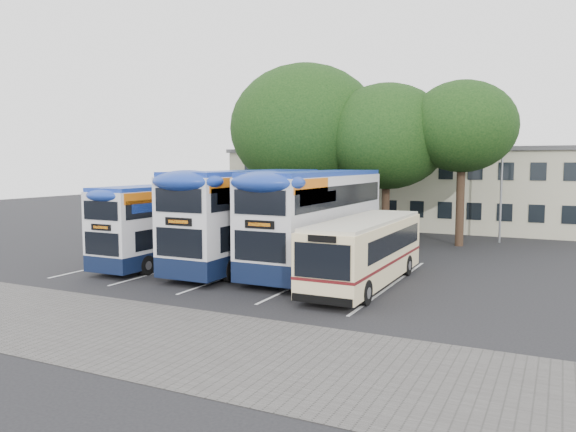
% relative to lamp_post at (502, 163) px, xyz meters
% --- Properties ---
extents(ground, '(120.00, 120.00, 0.00)m').
position_rel_lamp_post_xyz_m(ground, '(-6.00, -19.97, -5.08)').
color(ground, black).
rests_on(ground, ground).
extents(paving_strip, '(40.00, 6.00, 0.01)m').
position_rel_lamp_post_xyz_m(paving_strip, '(-8.00, -24.97, -5.08)').
color(paving_strip, '#595654').
rests_on(paving_strip, ground).
extents(bay_lines, '(14.12, 11.00, 0.01)m').
position_rel_lamp_post_xyz_m(bay_lines, '(-9.75, -14.97, -5.08)').
color(bay_lines, silver).
rests_on(bay_lines, ground).
extents(depot_building, '(32.40, 8.40, 6.20)m').
position_rel_lamp_post_xyz_m(depot_building, '(-6.00, 7.02, -1.93)').
color(depot_building, '#BFB999').
rests_on(depot_building, ground).
extents(lamp_post, '(0.25, 1.05, 9.06)m').
position_rel_lamp_post_xyz_m(lamp_post, '(0.00, 0.00, 0.00)').
color(lamp_post, gray).
rests_on(lamp_post, ground).
extents(tree_left, '(10.23, 10.23, 11.78)m').
position_rel_lamp_post_xyz_m(tree_left, '(-12.53, -2.36, 2.33)').
color(tree_left, black).
rests_on(tree_left, ground).
extents(tree_mid, '(7.91, 7.91, 10.11)m').
position_rel_lamp_post_xyz_m(tree_mid, '(-6.73, -2.53, 1.65)').
color(tree_mid, black).
rests_on(tree_mid, ground).
extents(tree_right, '(6.48, 6.48, 10.01)m').
position_rel_lamp_post_xyz_m(tree_right, '(-2.09, -2.49, 2.14)').
color(tree_right, black).
rests_on(tree_right, ground).
extents(bus_dd_left, '(2.32, 9.56, 3.98)m').
position_rel_lamp_post_xyz_m(bus_dd_left, '(-14.34, -14.84, -2.89)').
color(bus_dd_left, '#0D1733').
rests_on(bus_dd_left, ground).
extents(bus_dd_mid, '(2.74, 11.28, 4.70)m').
position_rel_lamp_post_xyz_m(bus_dd_mid, '(-10.33, -13.82, -2.49)').
color(bus_dd_mid, '#0D1733').
rests_on(bus_dd_mid, ground).
extents(bus_dd_right, '(2.73, 11.25, 4.69)m').
position_rel_lamp_post_xyz_m(bus_dd_right, '(-6.94, -13.25, -2.50)').
color(bus_dd_right, '#0D1733').
rests_on(bus_dd_right, ground).
extents(bus_single, '(2.38, 9.34, 2.78)m').
position_rel_lamp_post_xyz_m(bus_single, '(-3.75, -15.58, -3.51)').
color(bus_single, beige).
rests_on(bus_single, ground).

